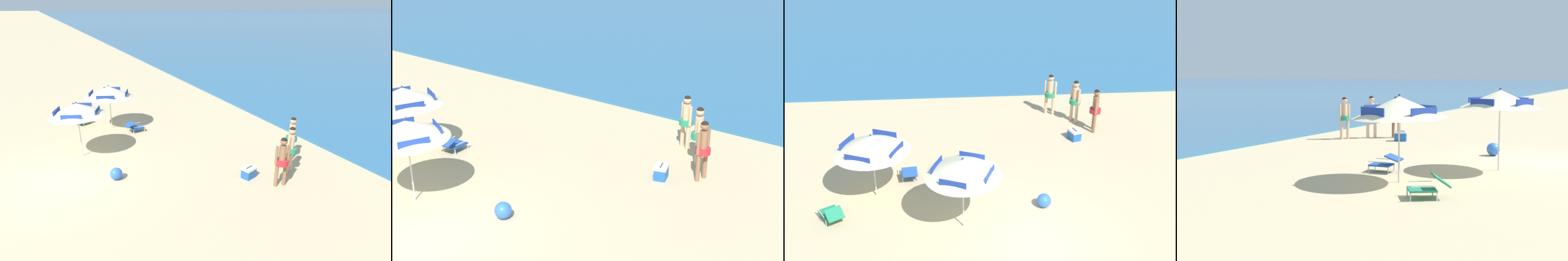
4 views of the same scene
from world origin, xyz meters
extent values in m
plane|color=tan|center=(0.00, 0.00, 0.00)|extent=(800.00, 800.00, 0.00)
cylinder|color=silver|center=(-4.38, 2.83, 1.07)|extent=(0.04, 0.04, 2.15)
cone|color=beige|center=(-4.38, 2.83, 1.88)|extent=(3.33, 3.33, 0.60)
cube|color=navy|center=(-4.05, 3.62, 1.76)|extent=(0.79, 0.35, 0.30)
cube|color=navy|center=(-5.17, 3.16, 1.76)|extent=(0.35, 0.79, 0.30)
cube|color=navy|center=(-4.71, 2.04, 1.76)|extent=(0.79, 0.35, 0.30)
cube|color=navy|center=(-3.59, 2.50, 1.76)|extent=(0.35, 0.79, 0.30)
sphere|color=navy|center=(-4.38, 2.83, 2.18)|extent=(0.06, 0.06, 0.06)
cylinder|color=silver|center=(-1.66, 1.01, 1.13)|extent=(0.04, 0.04, 2.26)
cone|color=beige|center=(-1.66, 1.01, 2.01)|extent=(3.00, 3.00, 0.53)
cube|color=navy|center=(-1.35, 1.74, 1.90)|extent=(0.73, 0.33, 0.27)
cube|color=navy|center=(-2.39, 1.32, 1.90)|extent=(0.33, 0.73, 0.27)
cube|color=navy|center=(-1.96, 0.29, 1.90)|extent=(0.73, 0.33, 0.27)
cube|color=navy|center=(-0.93, 0.71, 1.90)|extent=(0.33, 0.73, 0.27)
sphere|color=navy|center=(-1.66, 1.01, 2.29)|extent=(0.06, 0.06, 0.06)
cube|color=#1E4799|center=(-3.36, 3.83, 0.20)|extent=(0.58, 0.65, 0.04)
cube|color=#1E4799|center=(-3.33, 3.47, 0.42)|extent=(0.53, 0.46, 0.17)
cylinder|color=silver|center=(-3.64, 4.09, 0.09)|extent=(0.03, 0.03, 0.18)
cylinder|color=silver|center=(-3.15, 4.14, 0.09)|extent=(0.03, 0.03, 0.18)
cylinder|color=silver|center=(-3.58, 3.52, 0.09)|extent=(0.03, 0.03, 0.18)
cylinder|color=silver|center=(-3.09, 3.57, 0.09)|extent=(0.03, 0.03, 0.18)
cylinder|color=silver|center=(-3.64, 3.80, 0.32)|extent=(0.08, 0.54, 0.02)
cylinder|color=silver|center=(-3.09, 3.86, 0.32)|extent=(0.08, 0.54, 0.02)
cube|color=#1E7F56|center=(-5.64, 1.69, 0.20)|extent=(0.76, 0.78, 0.04)
cube|color=#1E7F56|center=(-5.42, 1.34, 0.39)|extent=(0.61, 0.57, 0.27)
cylinder|color=silver|center=(-6.00, 1.80, 0.09)|extent=(0.03, 0.03, 0.18)
cylinder|color=silver|center=(-5.58, 2.06, 0.09)|extent=(0.03, 0.03, 0.18)
cylinder|color=silver|center=(-5.70, 1.32, 0.09)|extent=(0.03, 0.03, 0.18)
cylinder|color=silver|center=(-5.28, 1.58, 0.09)|extent=(0.03, 0.03, 0.18)
cylinder|color=silver|center=(-5.88, 1.54, 0.32)|extent=(0.31, 0.47, 0.02)
cylinder|color=silver|center=(-5.40, 1.84, 0.32)|extent=(0.31, 0.47, 0.02)
cylinder|color=#8C6042|center=(3.75, 6.61, 0.44)|extent=(0.13, 0.13, 0.87)
cylinder|color=#8C6042|center=(3.81, 6.91, 0.44)|extent=(0.13, 0.13, 0.87)
cylinder|color=red|center=(3.78, 6.76, 0.89)|extent=(0.44, 0.44, 0.18)
cylinder|color=#8C6042|center=(3.78, 6.76, 1.18)|extent=(0.24, 0.24, 0.62)
cylinder|color=#8C6042|center=(3.73, 6.55, 1.16)|extent=(0.09, 0.09, 0.65)
cylinder|color=#8C6042|center=(3.82, 6.98, 1.16)|extent=(0.09, 0.09, 0.65)
sphere|color=#8C6042|center=(3.78, 6.76, 1.64)|extent=(0.24, 0.24, 0.24)
sphere|color=black|center=(3.78, 6.76, 1.67)|extent=(0.22, 0.22, 0.22)
cylinder|color=#D8A87F|center=(2.19, 8.55, 0.43)|extent=(0.13, 0.13, 0.87)
cylinder|color=#D8A87F|center=(2.46, 8.40, 0.43)|extent=(0.13, 0.13, 0.87)
cylinder|color=#23845B|center=(2.33, 8.47, 0.89)|extent=(0.43, 0.43, 0.18)
cylinder|color=#D8A87F|center=(2.33, 8.47, 1.18)|extent=(0.24, 0.24, 0.61)
cylinder|color=#D8A87F|center=(2.14, 8.58, 1.16)|extent=(0.09, 0.09, 0.65)
cylinder|color=#D8A87F|center=(2.52, 8.37, 1.16)|extent=(0.09, 0.09, 0.65)
sphere|color=#D8A87F|center=(2.33, 8.47, 1.64)|extent=(0.24, 0.24, 0.24)
sphere|color=black|center=(2.33, 8.47, 1.66)|extent=(0.22, 0.22, 0.22)
cylinder|color=#D8A87F|center=(3.25, 7.51, 0.44)|extent=(0.13, 0.13, 0.88)
cylinder|color=#D8A87F|center=(3.11, 7.79, 0.44)|extent=(0.13, 0.13, 0.88)
cylinder|color=#23845B|center=(3.18, 7.65, 0.90)|extent=(0.44, 0.44, 0.18)
cylinder|color=#D8A87F|center=(3.18, 7.65, 1.20)|extent=(0.24, 0.24, 0.63)
cylinder|color=#D8A87F|center=(3.28, 7.46, 1.18)|extent=(0.10, 0.10, 0.66)
cylinder|color=#D8A87F|center=(3.09, 7.85, 1.18)|extent=(0.10, 0.10, 0.66)
sphere|color=#D8A87F|center=(3.18, 7.65, 1.67)|extent=(0.24, 0.24, 0.24)
sphere|color=black|center=(3.18, 7.65, 1.70)|extent=(0.22, 0.22, 0.22)
cube|color=#1E56A8|center=(2.85, 6.12, 0.16)|extent=(0.47, 0.56, 0.32)
cube|color=white|center=(2.85, 6.12, 0.36)|extent=(0.48, 0.58, 0.08)
cylinder|color=black|center=(2.85, 6.12, 0.42)|extent=(0.13, 0.33, 0.02)
sphere|color=blue|center=(0.87, 1.81, 0.22)|extent=(0.44, 0.44, 0.44)
camera|label=1|loc=(11.18, -0.12, 5.81)|focal=29.56mm
camera|label=2|loc=(9.95, -6.48, 7.24)|focal=51.16mm
camera|label=3|loc=(-2.10, -11.40, 9.54)|focal=48.00mm
camera|label=4|loc=(-15.41, -2.30, 2.63)|focal=45.46mm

